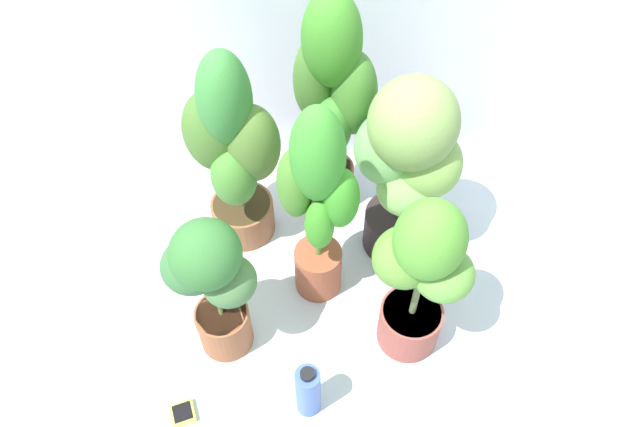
# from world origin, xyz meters

# --- Properties ---
(ground_plane) EXTENTS (8.00, 8.00, 0.00)m
(ground_plane) POSITION_xyz_m (0.00, 0.00, 0.00)
(ground_plane) COLOR silver
(ground_plane) RESTS_ON ground
(potted_plant_back_right) EXTENTS (0.45, 0.44, 0.85)m
(potted_plant_back_right) POSITION_xyz_m (0.31, 0.32, 0.51)
(potted_plant_back_right) COLOR black
(potted_plant_back_right) RESTS_ON ground
(potted_plant_front_left) EXTENTS (0.36, 0.27, 0.68)m
(potted_plant_front_left) POSITION_xyz_m (-0.33, -0.15, 0.41)
(potted_plant_front_left) COLOR #9A5636
(potted_plant_front_left) RESTS_ON ground
(potted_plant_front_right) EXTENTS (0.37, 0.32, 0.77)m
(potted_plant_front_right) POSITION_xyz_m (0.34, -0.10, 0.44)
(potted_plant_front_right) COLOR #98493F
(potted_plant_front_right) RESTS_ON ground
(potted_plant_center) EXTENTS (0.29, 0.24, 0.93)m
(potted_plant_center) POSITION_xyz_m (-0.00, 0.11, 0.52)
(potted_plant_center) COLOR #974B31
(potted_plant_center) RESTS_ON ground
(potted_plant_back_center) EXTENTS (0.38, 0.30, 1.03)m
(potted_plant_back_center) POSITION_xyz_m (0.03, 0.56, 0.59)
(potted_plant_back_center) COLOR brown
(potted_plant_back_center) RESTS_ON ground
(potted_plant_back_left) EXTENTS (0.42, 0.36, 0.91)m
(potted_plant_back_left) POSITION_xyz_m (-0.33, 0.37, 0.49)
(potted_plant_back_left) COLOR brown
(potted_plant_back_left) RESTS_ON ground
(hygrometer_box) EXTENTS (0.10, 0.10, 0.03)m
(hygrometer_box) POSITION_xyz_m (-0.44, -0.44, 0.01)
(hygrometer_box) COLOR #CCC54A
(hygrometer_box) RESTS_ON ground
(nutrient_bottle) EXTENTS (0.09, 0.09, 0.28)m
(nutrient_bottle) POSITION_xyz_m (-0.01, -0.39, 0.13)
(nutrient_bottle) COLOR #4362B9
(nutrient_bottle) RESTS_ON ground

